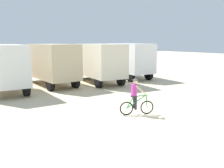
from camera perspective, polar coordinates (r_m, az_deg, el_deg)
The scene contains 6 objects.
ground_plane at distance 12.02m, azimuth 10.59°, elevation -7.62°, with size 120.00×120.00×0.00m, color beige.
box_truck_white_box at distance 19.06m, azimuth -24.07°, elevation 3.85°, with size 2.46×6.78×3.35m.
box_truck_tan_camper at distance 20.82m, azimuth -13.96°, elevation 4.84°, with size 2.74×6.87×3.35m.
box_truck_cream_rv at distance 21.56m, azimuth -3.34°, elevation 5.26°, with size 2.86×6.91×3.35m.
box_truck_avon_van at distance 24.63m, azimuth 3.39°, elevation 5.82°, with size 2.80×6.89×3.35m.
cyclist_orange_shirt at distance 12.13m, azimuth 5.50°, elevation -3.20°, with size 1.63×0.76×1.82m.
Camera 1 is at (-7.97, -8.26, 3.56)m, focal length 39.75 mm.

